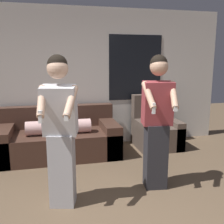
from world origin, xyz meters
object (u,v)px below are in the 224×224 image
at_px(armchair, 156,131).
at_px(person_left, 60,130).
at_px(couch, 59,139).
at_px(person_right, 157,121).

height_order(armchair, person_left, person_left).
relative_size(couch, person_right, 1.19).
bearing_deg(person_left, armchair, 42.70).
bearing_deg(armchair, person_right, -112.82).
relative_size(person_left, person_right, 1.00).
height_order(couch, armchair, armchair).
xyz_separation_m(couch, person_left, (-0.02, -1.72, 0.62)).
bearing_deg(couch, armchair, 1.73).
bearing_deg(armchair, couch, -178.27).
distance_m(couch, armchair, 1.90).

